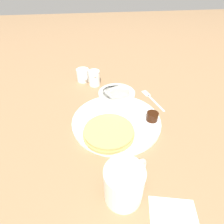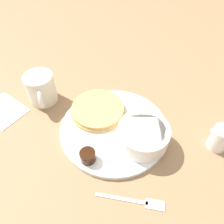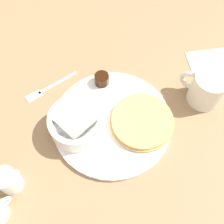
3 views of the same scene
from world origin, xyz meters
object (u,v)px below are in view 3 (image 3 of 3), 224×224
Objects in this scene: creamer_pitcher_near at (8,181)px; fork at (46,89)px; plate at (112,122)px; coffee_mug at (207,88)px; bowl at (76,123)px.

fork is at bearing -124.03° from creamer_pitcher_near.
coffee_mug is (-0.23, 0.03, 0.04)m from plate.
coffee_mug reaches higher than plate.
coffee_mug reaches higher than fork.
bowl is 0.85× the size of fork.
plate is 0.25m from creamer_pitcher_near.
coffee_mug is 1.43× the size of creamer_pitcher_near.
creamer_pitcher_near reaches higher than fork.
fork is (0.34, -0.18, -0.04)m from coffee_mug.
fork is (0.03, -0.14, -0.04)m from bowl.
plate is 0.19m from fork.
coffee_mug is 0.48m from creamer_pitcher_near.
coffee_mug is at bearing 173.65° from plate.
creamer_pitcher_near is 0.24m from fork.
fork is at bearing -75.87° from bowl.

